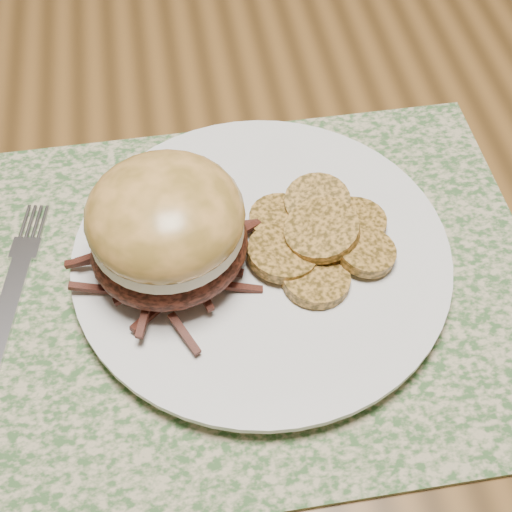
{
  "coord_description": "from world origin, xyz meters",
  "views": [
    {
      "loc": [
        0.01,
        -0.55,
        1.18
      ],
      "look_at": [
        0.05,
        -0.26,
        0.79
      ],
      "focal_mm": 50.0,
      "sensor_mm": 36.0,
      "label": 1
    }
  ],
  "objects_px": {
    "dinner_plate": "(262,257)",
    "pork_sandwich": "(167,228)",
    "fork": "(11,298)",
    "dining_table": "(167,134)"
  },
  "relations": [
    {
      "from": "dining_table",
      "to": "dinner_plate",
      "type": "distance_m",
      "value": 0.26
    },
    {
      "from": "dinner_plate",
      "to": "pork_sandwich",
      "type": "relative_size",
      "value": 1.85
    },
    {
      "from": "pork_sandwich",
      "to": "fork",
      "type": "bearing_deg",
      "value": 159.95
    },
    {
      "from": "dining_table",
      "to": "fork",
      "type": "relative_size",
      "value": 8.53
    },
    {
      "from": "dinner_plate",
      "to": "pork_sandwich",
      "type": "bearing_deg",
      "value": -178.96
    },
    {
      "from": "fork",
      "to": "dinner_plate",
      "type": "bearing_deg",
      "value": 12.74
    },
    {
      "from": "pork_sandwich",
      "to": "dining_table",
      "type": "bearing_deg",
      "value": 67.78
    },
    {
      "from": "pork_sandwich",
      "to": "fork",
      "type": "xyz_separation_m",
      "value": [
        -0.12,
        -0.0,
        -0.05
      ]
    },
    {
      "from": "dining_table",
      "to": "fork",
      "type": "height_order",
      "value": "fork"
    },
    {
      "from": "dining_table",
      "to": "dinner_plate",
      "type": "bearing_deg",
      "value": -76.07
    }
  ]
}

